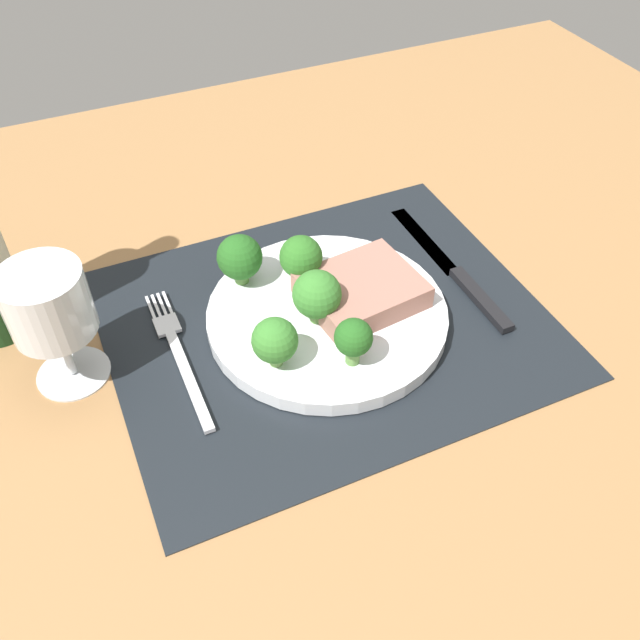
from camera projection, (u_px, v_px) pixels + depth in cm
name	position (u px, v px, depth cm)	size (l,w,h in cm)	color
ground_plane	(327.00, 333.00, 71.00)	(140.00, 110.00, 3.00)	#996D42
placemat	(327.00, 322.00, 69.84)	(43.28, 35.82, 0.30)	black
plate	(327.00, 315.00, 69.17)	(24.22, 24.22, 1.60)	silver
steak	(364.00, 293.00, 68.50)	(11.11, 9.29, 2.51)	#9E6B5B
broccoli_near_steak	(301.00, 257.00, 69.59)	(4.44, 4.44, 5.38)	#6B994C
broccoli_front_edge	(317.00, 295.00, 65.30)	(4.78, 4.78, 5.76)	#5B8942
broccoli_back_left	(275.00, 341.00, 61.47)	(4.28, 4.28, 5.17)	#6B994C
broccoli_near_fork	(353.00, 339.00, 61.54)	(3.57, 3.57, 5.00)	#5B8942
broccoli_center	(240.00, 258.00, 69.46)	(4.69, 4.69, 5.57)	#5B8942
fork	(179.00, 355.00, 66.12)	(2.40, 19.20, 0.50)	silver
knife	(458.00, 274.00, 74.45)	(1.80, 23.00, 0.80)	black
wine_glass	(50.00, 310.00, 59.12)	(7.40, 7.40, 12.47)	silver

